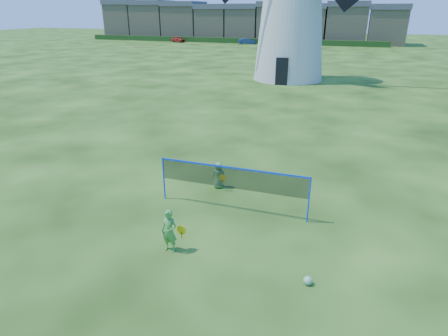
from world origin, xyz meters
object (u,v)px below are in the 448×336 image
play_ball (308,280)px  player_boy (219,175)px  windmill (292,2)px  badminton_net (232,179)px  car_right (247,41)px  player_girl (169,231)px  car_left (178,39)px

play_ball → player_boy: bearing=131.3°
windmill → badminton_net: (2.84, -26.25, -5.67)m
windmill → play_ball: (5.76, -29.23, -6.70)m
play_ball → car_right: car_right is taller
player_boy → car_right: (-16.64, 62.59, 0.05)m
windmill → player_girl: windmill is taller
play_ball → badminton_net: bearing=134.3°
car_left → car_right: 14.69m
player_girl → play_ball: size_ratio=5.70×
windmill → badminton_net: bearing=-83.8°
play_ball → car_left: size_ratio=0.07×
player_boy → windmill: bearing=-103.9°
car_left → car_right: (14.69, 0.03, -0.01)m
player_girl → play_ball: bearing=-0.1°
player_boy → play_ball: 5.93m
play_ball → car_right: 70.12m
car_left → badminton_net: bearing=-128.8°
player_girl → car_right: size_ratio=0.38×
player_boy → car_left: 69.96m
badminton_net → player_boy: badminton_net is taller
player_girl → play_ball: 3.85m
badminton_net → car_right: badminton_net is taller
player_girl → car_left: bearing=117.9°
play_ball → car_left: (-35.23, 67.01, 0.45)m
player_boy → play_ball: bearing=113.1°
car_left → play_ball: bearing=-127.8°
badminton_net → player_boy: size_ratio=5.05×
badminton_net → player_girl: badminton_net is taller
car_left → car_right: size_ratio=0.99×
badminton_net → player_boy: bearing=124.0°
player_girl → car_right: bearing=106.7°
badminton_net → play_ball: size_ratio=22.95×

